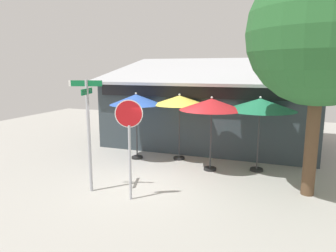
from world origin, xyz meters
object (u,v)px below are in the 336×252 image
object	(u,v)px
patio_umbrella_crimson_right	(212,105)
patio_umbrella_forest_green_far_right	(260,105)
stop_sign	(129,132)
shade_tree	(329,35)
street_sign_post	(88,125)
patio_umbrella_mustard_center	(179,101)
patio_umbrella_royal_blue_left	(136,100)

from	to	relation	value
patio_umbrella_crimson_right	patio_umbrella_forest_green_far_right	bearing A→B (deg)	17.41
patio_umbrella_crimson_right	patio_umbrella_forest_green_far_right	distance (m)	1.61
stop_sign	shade_tree	xyz separation A→B (m)	(4.68, 1.95, 2.46)
patio_umbrella_forest_green_far_right	shade_tree	size ratio (longest dim) A/B	0.41
stop_sign	street_sign_post	bearing A→B (deg)	174.78
patio_umbrella_mustard_center	patio_umbrella_royal_blue_left	bearing A→B (deg)	-163.10
street_sign_post	shade_tree	size ratio (longest dim) A/B	0.51
stop_sign	patio_umbrella_royal_blue_left	bearing A→B (deg)	113.45
stop_sign	patio_umbrella_forest_green_far_right	distance (m)	4.72
patio_umbrella_royal_blue_left	shade_tree	xyz separation A→B (m)	(6.20, -1.58, 2.02)
street_sign_post	patio_umbrella_mustard_center	distance (m)	4.14
stop_sign	patio_umbrella_crimson_right	size ratio (longest dim) A/B	1.05
street_sign_post	patio_umbrella_mustard_center	bearing A→B (deg)	70.29
street_sign_post	patio_umbrella_crimson_right	world-z (taller)	street_sign_post
patio_umbrella_forest_green_far_right	stop_sign	bearing A→B (deg)	-129.73
patio_umbrella_royal_blue_left	stop_sign	bearing A→B (deg)	-66.55
patio_umbrella_royal_blue_left	patio_umbrella_mustard_center	bearing A→B (deg)	16.90
patio_umbrella_mustard_center	patio_umbrella_crimson_right	distance (m)	1.66
patio_umbrella_royal_blue_left	patio_umbrella_crimson_right	distance (m)	3.03
patio_umbrella_crimson_right	stop_sign	bearing A→B (deg)	-115.18
street_sign_post	shade_tree	distance (m)	6.72
patio_umbrella_mustard_center	patio_umbrella_forest_green_far_right	xyz separation A→B (m)	(2.95, -0.38, 0.01)
patio_umbrella_royal_blue_left	shade_tree	size ratio (longest dim) A/B	0.41
patio_umbrella_forest_green_far_right	shade_tree	world-z (taller)	shade_tree
patio_umbrella_mustard_center	patio_umbrella_forest_green_far_right	world-z (taller)	patio_umbrella_forest_green_far_right
patio_umbrella_crimson_right	shade_tree	xyz separation A→B (m)	(3.20, -1.19, 2.04)
patio_umbrella_mustard_center	shade_tree	bearing A→B (deg)	-23.99
patio_umbrella_crimson_right	shade_tree	world-z (taller)	shade_tree
patio_umbrella_royal_blue_left	street_sign_post	bearing A→B (deg)	-86.79
stop_sign	shade_tree	distance (m)	5.63
stop_sign	patio_umbrella_forest_green_far_right	xyz separation A→B (m)	(3.01, 3.62, 0.43)
stop_sign	patio_umbrella_mustard_center	distance (m)	4.02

